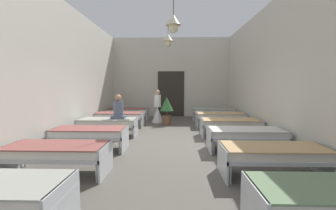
# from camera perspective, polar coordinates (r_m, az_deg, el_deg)

# --- Properties ---
(ground_plane) EXTENTS (6.74, 11.84, 0.10)m
(ground_plane) POSITION_cam_1_polar(r_m,az_deg,el_deg) (6.81, -0.05, -9.71)
(ground_plane) COLOR #59544C
(room_shell) EXTENTS (6.54, 11.44, 4.17)m
(room_shell) POSITION_cam_1_polar(r_m,az_deg,el_deg) (7.91, 0.24, 7.99)
(room_shell) COLOR beige
(room_shell) RESTS_ON ground
(bed_left_row_1) EXTENTS (1.90, 0.84, 0.57)m
(bed_left_row_1) POSITION_cam_1_polar(r_m,az_deg,el_deg) (4.85, -26.07, -10.40)
(bed_left_row_1) COLOR #B7BCC1
(bed_left_row_1) RESTS_ON ground
(bed_right_row_1) EXTENTS (1.90, 0.84, 0.57)m
(bed_right_row_1) POSITION_cam_1_polar(r_m,az_deg,el_deg) (4.68, 24.97, -10.92)
(bed_right_row_1) COLOR #B7BCC1
(bed_right_row_1) RESTS_ON ground
(bed_left_row_2) EXTENTS (1.90, 0.84, 0.57)m
(bed_left_row_2) POSITION_cam_1_polar(r_m,az_deg,el_deg) (6.30, -19.09, -6.65)
(bed_left_row_2) COLOR #B7BCC1
(bed_left_row_2) RESTS_ON ground
(bed_right_row_2) EXTENTS (1.90, 0.84, 0.57)m
(bed_right_row_2) POSITION_cam_1_polar(r_m,az_deg,el_deg) (6.17, 18.92, -6.89)
(bed_right_row_2) COLOR #B7BCC1
(bed_right_row_2) RESTS_ON ground
(bed_left_row_3) EXTENTS (1.90, 0.84, 0.57)m
(bed_left_row_3) POSITION_cam_1_polar(r_m,az_deg,el_deg) (7.83, -14.83, -4.28)
(bed_left_row_3) COLOR #B7BCC1
(bed_left_row_3) RESTS_ON ground
(bed_right_row_3) EXTENTS (1.90, 0.84, 0.57)m
(bed_right_row_3) POSITION_cam_1_polar(r_m,az_deg,el_deg) (7.73, 15.32, -4.42)
(bed_right_row_3) COLOR #B7BCC1
(bed_right_row_3) RESTS_ON ground
(bed_left_row_4) EXTENTS (1.90, 0.84, 0.57)m
(bed_left_row_4) POSITION_cam_1_polar(r_m,az_deg,el_deg) (9.40, -11.99, -2.68)
(bed_left_row_4) COLOR #B7BCC1
(bed_left_row_4) RESTS_ON ground
(bed_right_row_4) EXTENTS (1.90, 0.84, 0.57)m
(bed_right_row_4) POSITION_cam_1_polar(r_m,az_deg,el_deg) (9.31, 12.95, -2.77)
(bed_right_row_4) COLOR #B7BCC1
(bed_right_row_4) RESTS_ON ground
(bed_left_row_5) EXTENTS (1.90, 0.84, 0.57)m
(bed_left_row_5) POSITION_cam_1_polar(r_m,az_deg,el_deg) (10.99, -9.98, -1.53)
(bed_left_row_5) COLOR #B7BCC1
(bed_left_row_5) RESTS_ON ground
(bed_right_row_5) EXTENTS (1.90, 0.84, 0.57)m
(bed_right_row_5) POSITION_cam_1_polar(r_m,az_deg,el_deg) (10.91, 11.27, -1.60)
(bed_right_row_5) COLOR #B7BCC1
(bed_right_row_5) RESTS_ON ground
(nurse_near_aisle) EXTENTS (0.52, 0.52, 1.49)m
(nurse_near_aisle) POSITION_cam_1_polar(r_m,az_deg,el_deg) (10.25, -2.64, -1.42)
(nurse_near_aisle) COLOR white
(nurse_near_aisle) RESTS_ON ground
(patient_seated_primary) EXTENTS (0.44, 0.44, 0.80)m
(patient_seated_primary) POSITION_cam_1_polar(r_m,az_deg,el_deg) (7.73, -12.31, -1.13)
(patient_seated_primary) COLOR #515B70
(patient_seated_primary) RESTS_ON bed_left_row_3
(potted_plant) EXTENTS (0.55, 0.55, 1.18)m
(potted_plant) POSITION_cam_1_polar(r_m,az_deg,el_deg) (9.60, -0.32, -0.72)
(potted_plant) COLOR brown
(potted_plant) RESTS_ON ground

